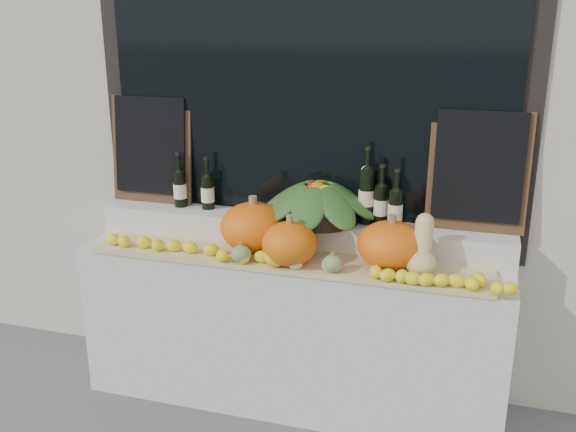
{
  "coord_description": "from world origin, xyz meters",
  "views": [
    {
      "loc": [
        0.89,
        -1.56,
        2.14
      ],
      "look_at": [
        0.0,
        1.45,
        1.12
      ],
      "focal_mm": 40.0,
      "sensor_mm": 36.0,
      "label": 1
    }
  ],
  "objects": [
    {
      "name": "display_sill",
      "position": [
        0.0,
        1.52,
        0.44
      ],
      "size": [
        2.3,
        0.55,
        0.88
      ],
      "primitive_type": "cube",
      "color": "silver",
      "rests_on": "ground"
    },
    {
      "name": "rear_tier",
      "position": [
        0.0,
        1.68,
        0.96
      ],
      "size": [
        2.3,
        0.25,
        0.16
      ],
      "primitive_type": "cube",
      "color": "silver",
      "rests_on": "display_sill"
    },
    {
      "name": "straw_bedding",
      "position": [
        0.0,
        1.4,
        0.89
      ],
      "size": [
        2.1,
        0.32,
        0.02
      ],
      "primitive_type": "cube",
      "color": "tan",
      "rests_on": "display_sill"
    },
    {
      "name": "pumpkin_left",
      "position": [
        -0.2,
        1.47,
        1.04
      ],
      "size": [
        0.39,
        0.39,
        0.26
      ],
      "primitive_type": "ellipsoid",
      "rotation": [
        0.0,
        0.0,
        0.12
      ],
      "color": "orange",
      "rests_on": "straw_bedding"
    },
    {
      "name": "pumpkin_right",
      "position": [
        0.54,
        1.44,
        1.02
      ],
      "size": [
        0.45,
        0.45,
        0.23
      ],
      "primitive_type": "ellipsoid",
      "rotation": [
        0.0,
        0.0,
        -0.42
      ],
      "color": "orange",
      "rests_on": "straw_bedding"
    },
    {
      "name": "pumpkin_center",
      "position": [
        0.04,
        1.33,
        1.02
      ],
      "size": [
        0.33,
        0.33,
        0.22
      ],
      "primitive_type": "ellipsoid",
      "rotation": [
        0.0,
        0.0,
        -0.22
      ],
      "color": "orange",
      "rests_on": "straw_bedding"
    },
    {
      "name": "butternut_squash",
      "position": [
        0.69,
        1.39,
        1.03
      ],
      "size": [
        0.15,
        0.21,
        0.29
      ],
      "color": "#E7C588",
      "rests_on": "straw_bedding"
    },
    {
      "name": "decorative_gourds",
      "position": [
        0.04,
        1.29,
        0.96
      ],
      "size": [
        0.58,
        0.13,
        0.15
      ],
      "color": "#2C5D1B",
      "rests_on": "straw_bedding"
    },
    {
      "name": "lemon_heap",
      "position": [
        0.0,
        1.29,
        0.94
      ],
      "size": [
        2.2,
        0.16,
        0.06
      ],
      "primitive_type": null,
      "color": "#FEF319",
      "rests_on": "straw_bedding"
    },
    {
      "name": "produce_bowl",
      "position": [
        0.1,
        1.66,
        1.15
      ],
      "size": [
        0.67,
        0.67,
        0.23
      ],
      "color": "black",
      "rests_on": "rear_tier"
    },
    {
      "name": "wine_bottle_far_left",
      "position": [
        -0.72,
        1.69,
        1.15
      ],
      "size": [
        0.08,
        0.08,
        0.32
      ],
      "color": "black",
      "rests_on": "rear_tier"
    },
    {
      "name": "wine_bottle_near_left",
      "position": [
        -0.55,
        1.69,
        1.14
      ],
      "size": [
        0.08,
        0.08,
        0.3
      ],
      "color": "black",
      "rests_on": "rear_tier"
    },
    {
      "name": "wine_bottle_tall",
      "position": [
        0.36,
        1.7,
        1.19
      ],
      "size": [
        0.08,
        0.08,
        0.41
      ],
      "color": "black",
      "rests_on": "rear_tier"
    },
    {
      "name": "wine_bottle_near_right",
      "position": [
        0.44,
        1.69,
        1.15
      ],
      "size": [
        0.08,
        0.08,
        0.33
      ],
      "color": "black",
      "rests_on": "rear_tier"
    },
    {
      "name": "wine_bottle_far_right",
      "position": [
        0.53,
        1.63,
        1.15
      ],
      "size": [
        0.08,
        0.08,
        0.32
      ],
      "color": "black",
      "rests_on": "rear_tier"
    },
    {
      "name": "chalkboard_left",
      "position": [
        -0.92,
        1.74,
        1.36
      ],
      "size": [
        0.5,
        0.09,
        0.62
      ],
      "rotation": [
        -0.1,
        0.0,
        0.0
      ],
      "color": "#4C331E",
      "rests_on": "rear_tier"
    },
    {
      "name": "chalkboard_right",
      "position": [
        0.92,
        1.74,
        1.36
      ],
      "size": [
        0.5,
        0.09,
        0.62
      ],
      "rotation": [
        -0.1,
        0.0,
        0.0
      ],
      "color": "#4C331E",
      "rests_on": "rear_tier"
    }
  ]
}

